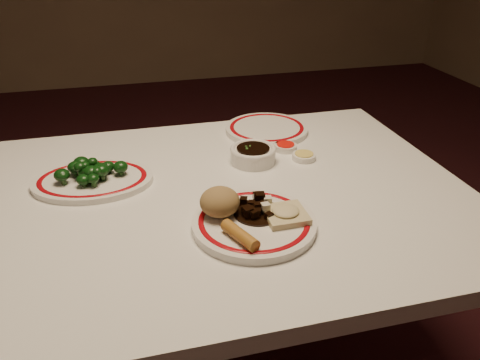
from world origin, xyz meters
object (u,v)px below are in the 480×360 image
spring_roll (240,235)px  broccoli_pile (89,170)px  dining_table (219,224)px  stirfry_heap (257,209)px  broccoli_plate (93,180)px  main_plate (254,223)px  fried_wonton (286,213)px  soy_bowl (253,155)px  rice_mound (220,202)px

spring_roll → broccoli_pile: bearing=106.6°
dining_table → stirfry_heap: stirfry_heap is taller
broccoli_plate → broccoli_pile: 0.03m
main_plate → broccoli_pile: 0.44m
fried_wonton → soy_bowl: (0.02, 0.31, -0.01)m
main_plate → stirfry_heap: stirfry_heap is taller
dining_table → fried_wonton: (0.11, -0.17, 0.12)m
broccoli_plate → broccoli_pile: (-0.00, 0.00, 0.03)m
dining_table → soy_bowl: 0.22m
dining_table → rice_mound: 0.19m
dining_table → spring_roll: spring_roll is taller
spring_roll → broccoli_pile: broccoli_pile is taller
rice_mound → broccoli_pile: (-0.27, 0.24, -0.01)m
spring_roll → broccoli_plate: (-0.29, 0.34, -0.02)m
spring_roll → main_plate: bearing=30.2°
main_plate → stirfry_heap: 0.03m
dining_table → soy_bowl: soy_bowl is taller
main_plate → stirfry_heap: (0.01, 0.03, 0.02)m
fried_wonton → broccoli_plate: bearing=144.2°
stirfry_heap → broccoli_plate: size_ratio=0.33×
main_plate → dining_table: bearing=104.4°
fried_wonton → soy_bowl: 0.31m
broccoli_pile → rice_mound: bearing=-41.6°
stirfry_heap → fried_wonton: bearing=-31.4°
broccoli_plate → soy_bowl: (0.41, 0.02, 0.01)m
main_plate → soy_bowl: (0.08, 0.30, 0.01)m
broccoli_plate → spring_roll: bearing=-50.3°
rice_mound → main_plate: bearing=-31.8°
dining_table → rice_mound: bearing=-100.1°
rice_mound → soy_bowl: (0.15, 0.26, -0.03)m
broccoli_pile → spring_roll: bearing=-49.9°
stirfry_heap → broccoli_plate: stirfry_heap is taller
rice_mound → broccoli_pile: 0.36m
spring_roll → broccoli_plate: 0.45m
stirfry_heap → broccoli_plate: 0.43m
stirfry_heap → soy_bowl: (0.07, 0.27, -0.01)m
spring_roll → stirfry_heap: bearing=32.9°
dining_table → fried_wonton: bearing=-57.5°
dining_table → main_plate: bearing=-75.6°
dining_table → stirfry_heap: 0.19m
spring_roll → stirfry_heap: (0.06, 0.09, -0.00)m
main_plate → spring_roll: (-0.05, -0.06, 0.02)m
rice_mound → fried_wonton: bearing=-19.7°
stirfry_heap → broccoli_plate: (-0.35, 0.26, -0.02)m
fried_wonton → rice_mound: bearing=160.3°
dining_table → main_plate: 0.20m
rice_mound → spring_roll: bearing=-80.3°
main_plate → rice_mound: rice_mound is taller
dining_table → fried_wonton: size_ratio=13.81×
rice_mound → spring_roll: size_ratio=0.90×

